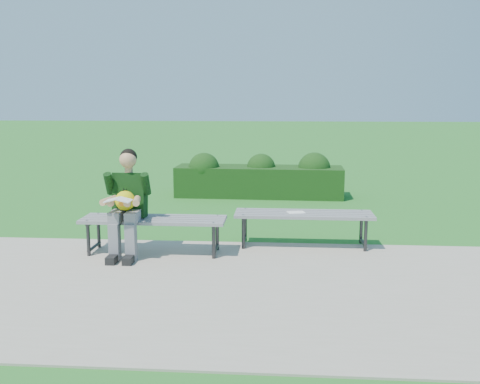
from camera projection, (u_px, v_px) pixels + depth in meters
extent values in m
plane|color=#31681E|center=(202.00, 243.00, 7.30)|extent=(80.00, 80.00, 0.00)
cube|color=#ACA68F|center=(178.00, 286.00, 5.58)|extent=(30.00, 3.50, 0.02)
cube|color=#193C15|center=(259.00, 181.00, 10.74)|extent=(3.34, 0.92, 0.60)
sphere|color=#193C15|center=(204.00, 168.00, 10.68)|extent=(0.63, 0.63, 0.62)
sphere|color=#193C15|center=(261.00, 168.00, 10.73)|extent=(0.59, 0.59, 0.57)
sphere|color=#193C15|center=(314.00, 169.00, 10.62)|extent=(0.66, 0.66, 0.64)
cube|color=gray|center=(150.00, 223.00, 6.48)|extent=(1.80, 0.08, 0.04)
cube|color=gray|center=(152.00, 221.00, 6.58)|extent=(1.80, 0.08, 0.04)
cube|color=gray|center=(154.00, 219.00, 6.68)|extent=(1.80, 0.08, 0.04)
cube|color=gray|center=(155.00, 218.00, 6.79)|extent=(1.80, 0.08, 0.04)
cube|color=gray|center=(157.00, 216.00, 6.89)|extent=(1.80, 0.08, 0.04)
cylinder|color=#2D2D30|center=(88.00, 240.00, 6.59)|extent=(0.04, 0.04, 0.41)
cylinder|color=#2D2D30|center=(99.00, 232.00, 6.97)|extent=(0.04, 0.04, 0.41)
cylinder|color=#2D2D30|center=(93.00, 222.00, 6.75)|extent=(0.04, 0.42, 0.04)
cylinder|color=#2D2D30|center=(94.00, 247.00, 6.81)|extent=(0.04, 0.42, 0.04)
cylinder|color=gray|center=(87.00, 220.00, 6.53)|extent=(0.02, 0.02, 0.01)
cylinder|color=gray|center=(98.00, 213.00, 6.94)|extent=(0.02, 0.02, 0.01)
cylinder|color=#2D2D30|center=(214.00, 242.00, 6.48)|extent=(0.04, 0.04, 0.41)
cylinder|color=#2D2D30|center=(217.00, 234.00, 6.85)|extent=(0.04, 0.04, 0.41)
cylinder|color=#2D2D30|center=(215.00, 224.00, 6.63)|extent=(0.04, 0.42, 0.04)
cylinder|color=#2D2D30|center=(216.00, 249.00, 6.69)|extent=(0.04, 0.42, 0.04)
cylinder|color=gray|center=(213.00, 222.00, 6.42)|extent=(0.02, 0.02, 0.01)
cylinder|color=gray|center=(217.00, 215.00, 6.83)|extent=(0.02, 0.02, 0.01)
cube|color=gray|center=(304.00, 218.00, 6.79)|extent=(1.80, 0.08, 0.04)
cube|color=gray|center=(304.00, 216.00, 6.89)|extent=(1.80, 0.08, 0.04)
cube|color=gray|center=(304.00, 214.00, 6.99)|extent=(1.80, 0.09, 0.04)
cube|color=gray|center=(303.00, 212.00, 7.10)|extent=(1.80, 0.09, 0.04)
cube|color=gray|center=(303.00, 211.00, 7.20)|extent=(1.80, 0.09, 0.04)
cylinder|color=#2D2D30|center=(243.00, 233.00, 6.90)|extent=(0.04, 0.04, 0.41)
cylinder|color=#2D2D30|center=(245.00, 226.00, 7.28)|extent=(0.04, 0.04, 0.41)
cylinder|color=#2D2D30|center=(244.00, 216.00, 7.06)|extent=(0.04, 0.42, 0.04)
cylinder|color=#2D2D30|center=(244.00, 240.00, 7.12)|extent=(0.04, 0.42, 0.04)
cylinder|color=gray|center=(243.00, 215.00, 6.84)|extent=(0.02, 0.02, 0.01)
cylinder|color=gray|center=(245.00, 208.00, 7.25)|extent=(0.02, 0.02, 0.01)
cylinder|color=#2D2D30|center=(366.00, 236.00, 6.79)|extent=(0.04, 0.04, 0.41)
cylinder|color=#2D2D30|center=(361.00, 228.00, 7.16)|extent=(0.04, 0.04, 0.41)
cylinder|color=#2D2D30|center=(364.00, 218.00, 6.94)|extent=(0.04, 0.42, 0.04)
cylinder|color=#2D2D30|center=(363.00, 243.00, 7.00)|extent=(0.04, 0.42, 0.04)
cylinder|color=gray|center=(367.00, 217.00, 6.73)|extent=(0.02, 0.02, 0.01)
cylinder|color=gray|center=(362.00, 210.00, 7.14)|extent=(0.02, 0.02, 0.01)
cube|color=gray|center=(118.00, 215.00, 6.54)|extent=(0.14, 0.42, 0.13)
cube|color=gray|center=(134.00, 215.00, 6.53)|extent=(0.14, 0.42, 0.13)
cube|color=gray|center=(115.00, 242.00, 6.42)|extent=(0.12, 0.13, 0.45)
cube|color=gray|center=(131.00, 242.00, 6.40)|extent=(0.12, 0.13, 0.45)
cube|color=black|center=(113.00, 259.00, 6.35)|extent=(0.11, 0.26, 0.09)
cube|color=black|center=(129.00, 259.00, 6.33)|extent=(0.11, 0.26, 0.09)
cube|color=black|center=(130.00, 195.00, 6.69)|extent=(0.40, 0.30, 0.59)
cylinder|color=tan|center=(129.00, 170.00, 6.62)|extent=(0.10, 0.10, 0.08)
sphere|color=tan|center=(128.00, 160.00, 6.58)|extent=(0.21, 0.21, 0.21)
sphere|color=black|center=(129.00, 157.00, 6.60)|extent=(0.21, 0.21, 0.21)
cylinder|color=black|center=(109.00, 183.00, 6.59)|extent=(0.10, 0.21, 0.30)
cylinder|color=black|center=(146.00, 184.00, 6.55)|extent=(0.10, 0.21, 0.30)
cylinder|color=tan|center=(109.00, 200.00, 6.39)|extent=(0.14, 0.31, 0.08)
cylinder|color=tan|center=(137.00, 201.00, 6.37)|extent=(0.14, 0.31, 0.08)
sphere|color=tan|center=(110.00, 203.00, 6.23)|extent=(0.09, 0.09, 0.09)
sphere|color=tan|center=(127.00, 203.00, 6.22)|extent=(0.09, 0.09, 0.09)
sphere|color=yellow|center=(125.00, 201.00, 6.48)|extent=(0.24, 0.24, 0.24)
cone|color=orange|center=(122.00, 203.00, 6.37)|extent=(0.07, 0.07, 0.07)
cone|color=black|center=(124.00, 190.00, 6.47)|extent=(0.03, 0.04, 0.08)
cone|color=black|center=(126.00, 190.00, 6.48)|extent=(0.03, 0.04, 0.06)
sphere|color=white|center=(119.00, 200.00, 6.38)|extent=(0.04, 0.04, 0.04)
sphere|color=white|center=(126.00, 200.00, 6.38)|extent=(0.04, 0.04, 0.04)
cube|color=white|center=(112.00, 200.00, 6.20)|extent=(0.15, 0.20, 0.05)
cube|color=white|center=(124.00, 200.00, 6.19)|extent=(0.15, 0.20, 0.05)
cube|color=white|center=(296.00, 212.00, 7.00)|extent=(0.25, 0.21, 0.01)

